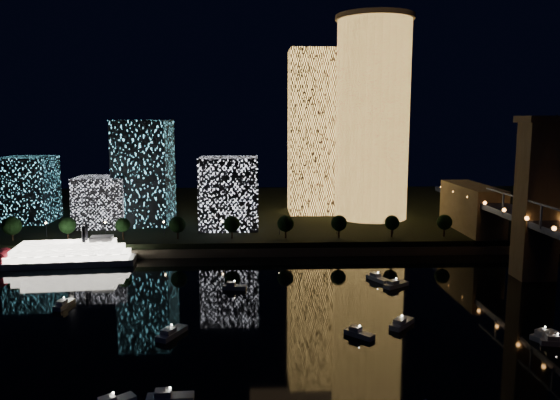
# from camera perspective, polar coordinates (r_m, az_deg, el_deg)

# --- Properties ---
(ground) EXTENTS (520.00, 520.00, 0.00)m
(ground) POSITION_cam_1_polar(r_m,az_deg,el_deg) (123.15, 7.71, -15.09)
(ground) COLOR black
(ground) RESTS_ON ground
(far_bank) EXTENTS (420.00, 160.00, 5.00)m
(far_bank) POSITION_cam_1_polar(r_m,az_deg,el_deg) (275.77, 1.86, -1.24)
(far_bank) COLOR black
(far_bank) RESTS_ON ground
(seawall) EXTENTS (420.00, 6.00, 3.00)m
(seawall) POSITION_cam_1_polar(r_m,az_deg,el_deg) (199.87, 3.56, -5.31)
(seawall) COLOR #6B5E4C
(seawall) RESTS_ON ground
(tower_cylindrical) EXTENTS (34.00, 34.00, 88.06)m
(tower_cylindrical) POSITION_cam_1_polar(r_m,az_deg,el_deg) (246.16, 9.64, 8.38)
(tower_cylindrical) COLOR #FFB751
(tower_cylindrical) RESTS_ON far_bank
(tower_rectangular) EXTENTS (23.70, 23.70, 75.42)m
(tower_rectangular) POSITION_cam_1_polar(r_m,az_deg,el_deg) (257.94, 3.60, 7.05)
(tower_rectangular) COLOR #FFB751
(tower_rectangular) RESTS_ON far_bank
(midrise_blocks) EXTENTS (108.87, 39.33, 43.61)m
(midrise_blocks) POSITION_cam_1_polar(r_m,az_deg,el_deg) (237.51, -15.10, 1.66)
(midrise_blocks) COLOR white
(midrise_blocks) RESTS_ON far_bank
(riverboat) EXTENTS (47.08, 14.16, 13.97)m
(riverboat) POSITION_cam_1_polar(r_m,az_deg,el_deg) (198.97, -21.75, -5.35)
(riverboat) COLOR silver
(riverboat) RESTS_ON ground
(motorboats) EXTENTS (122.07, 83.96, 2.78)m
(motorboats) POSITION_cam_1_polar(r_m,az_deg,el_deg) (130.87, 4.07, -13.18)
(motorboats) COLOR silver
(motorboats) RESTS_ON ground
(esplanade_trees) EXTENTS (166.32, 6.87, 8.94)m
(esplanade_trees) POSITION_cam_1_polar(r_m,az_deg,el_deg) (203.28, -6.74, -2.53)
(esplanade_trees) COLOR black
(esplanade_trees) RESTS_ON far_bank
(street_lamps) EXTENTS (132.70, 0.70, 5.65)m
(street_lamps) POSITION_cam_1_polar(r_m,az_deg,el_deg) (209.30, -6.08, -2.60)
(street_lamps) COLOR black
(street_lamps) RESTS_ON far_bank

